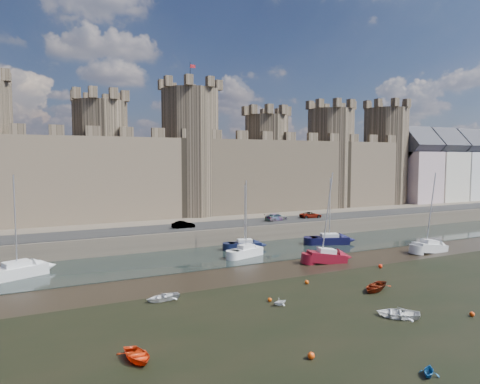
{
  "coord_description": "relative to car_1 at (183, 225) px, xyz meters",
  "views": [
    {
      "loc": [
        -24.45,
        -27.58,
        12.94
      ],
      "look_at": [
        -0.46,
        22.0,
        8.62
      ],
      "focal_mm": 32.0,
      "sensor_mm": 36.0,
      "label": 1
    }
  ],
  "objects": [
    {
      "name": "ground",
      "position": [
        4.52,
        -33.1,
        -3.06
      ],
      "size": [
        160.0,
        160.0,
        0.0
      ],
      "primitive_type": "plane",
      "color": "black",
      "rests_on": "ground"
    },
    {
      "name": "seaweed_patch",
      "position": [
        4.52,
        -39.1,
        -3.05
      ],
      "size": [
        70.0,
        34.0,
        0.01
      ],
      "primitive_type": "cube",
      "color": "black",
      "rests_on": "ground"
    },
    {
      "name": "water_channel",
      "position": [
        4.52,
        -9.1,
        -3.02
      ],
      "size": [
        160.0,
        12.0,
        0.08
      ],
      "primitive_type": "cube",
      "color": "black",
      "rests_on": "ground"
    },
    {
      "name": "quay",
      "position": [
        4.52,
        26.9,
        -1.81
      ],
      "size": [
        160.0,
        60.0,
        2.5
      ],
      "primitive_type": "cube",
      "color": "#4C443A",
      "rests_on": "ground"
    },
    {
      "name": "road",
      "position": [
        4.52,
        0.9,
        -0.51
      ],
      "size": [
        160.0,
        7.0,
        0.1
      ],
      "primitive_type": "cube",
      "color": "black",
      "rests_on": "quay"
    },
    {
      "name": "castle",
      "position": [
        3.88,
        14.9,
        8.61
      ],
      "size": [
        108.5,
        11.0,
        29.0
      ],
      "color": "#42382B",
      "rests_on": "quay"
    },
    {
      "name": "townhouses",
      "position": [
        76.02,
        12.9,
        7.53
      ],
      "size": [
        35.5,
        9.05,
        18.13
      ],
      "color": "#C6A9AF",
      "rests_on": "quay"
    },
    {
      "name": "car_1",
      "position": [
        0.0,
        0.0,
        0.0
      ],
      "size": [
        3.43,
        1.32,
        1.12
      ],
      "primitive_type": "imported",
      "rotation": [
        0.0,
        0.0,
        1.53
      ],
      "color": "gray",
      "rests_on": "quay"
    },
    {
      "name": "car_2",
      "position": [
        16.54,
        0.7,
        0.06
      ],
      "size": [
        4.58,
        2.69,
        1.25
      ],
      "primitive_type": "imported",
      "rotation": [
        0.0,
        0.0,
        1.81
      ],
      "color": "gray",
      "rests_on": "quay"
    },
    {
      "name": "car_3",
      "position": [
        23.62,
        0.81,
        -0.02
      ],
      "size": [
        4.08,
        2.23,
        1.08
      ],
      "primitive_type": "imported",
      "rotation": [
        0.0,
        0.0,
        1.46
      ],
      "color": "gray",
      "rests_on": "quay"
    },
    {
      "name": "sailboat_0",
      "position": [
        -21.89,
        -9.17,
        -2.21
      ],
      "size": [
        6.39,
        4.42,
        11.14
      ],
      "rotation": [
        0.0,
        0.0,
        0.39
      ],
      "color": "silver",
      "rests_on": "ground"
    },
    {
      "name": "sailboat_1",
      "position": [
        6.74,
        -7.1,
        -2.31
      ],
      "size": [
        4.87,
        2.84,
        9.17
      ],
      "rotation": [
        0.0,
        0.0,
        -0.24
      ],
      "color": "black",
      "rests_on": "ground"
    },
    {
      "name": "sailboat_2",
      "position": [
        4.91,
        -11.15,
        -2.25
      ],
      "size": [
        4.98,
        3.08,
        10.04
      ],
      "rotation": [
        0.0,
        0.0,
        0.3
      ],
      "color": "white",
      "rests_on": "ground"
    },
    {
      "name": "sailboat_3",
      "position": [
        19.97,
        -9.21,
        -2.28
      ],
      "size": [
        6.1,
        4.03,
        9.97
      ],
      "rotation": [
        0.0,
        0.0,
        -0.35
      ],
      "color": "black",
      "rests_on": "ground"
    },
    {
      "name": "sailboat_4",
      "position": [
        12.59,
        -18.25,
        -2.25
      ],
      "size": [
        5.13,
        2.9,
        11.29
      ],
      "rotation": [
        0.0,
        0.0,
        -0.22
      ],
      "color": "maroon",
      "rests_on": "ground"
    },
    {
      "name": "sailboat_5",
      "position": [
        29.15,
        -19.6,
        -2.28
      ],
      "size": [
        5.12,
        2.04,
        11.01
      ],
      "rotation": [
        0.0,
        0.0,
        0.01
      ],
      "color": "silver",
      "rests_on": "ground"
    },
    {
      "name": "dinghy_0",
      "position": [
        -14.34,
        -34.04,
        -2.75
      ],
      "size": [
        2.54,
        3.24,
        0.61
      ],
      "primitive_type": "imported",
      "rotation": [
        1.57,
        0.0,
        0.16
      ],
      "color": "red",
      "rests_on": "ground"
    },
    {
      "name": "dinghy_1",
      "position": [
        0.83,
        -43.56,
        -2.71
      ],
      "size": [
        1.76,
        1.71,
        0.7
      ],
      "primitive_type": "imported",
      "rotation": [
        1.57,
        0.0,
        2.18
      ],
      "color": "#165799",
      "rests_on": "ground"
    },
    {
      "name": "dinghy_2",
      "position": [
        6.44,
        -35.74,
        -2.71
      ],
      "size": [
        4.07,
        4.08,
        0.7
      ],
      "primitive_type": "imported",
      "rotation": [
        1.57,
        0.0,
        3.92
      ],
      "color": "white",
      "rests_on": "ground"
    },
    {
      "name": "dinghy_3",
      "position": [
        -0.78,
        -29.16,
        -2.71
      ],
      "size": [
        1.38,
        1.21,
        0.69
      ],
      "primitive_type": "imported",
      "rotation": [
        1.57,
        0.0,
        1.63
      ],
      "color": "white",
      "rests_on": "ground"
    },
    {
      "name": "dinghy_4",
      "position": [
        9.76,
        -29.61,
        -2.72
      ],
      "size": [
        3.92,
        3.37,
        0.68
      ],
      "primitive_type": "imported",
      "rotation": [
        1.57,
        0.0,
        5.08
      ],
      "color": "maroon",
      "rests_on": "ground"
    },
    {
      "name": "dinghy_6",
      "position": [
        -9.73,
        -23.43,
        -2.74
      ],
      "size": [
        3.06,
        2.19,
        0.63
      ],
      "primitive_type": "imported",
      "rotation": [
        1.57,
        0.0,
        4.71
      ],
      "color": "white",
      "rests_on": "ground"
    },
    {
      "name": "buoy_0",
      "position": [
        -1.05,
        -27.85,
        -2.87
      ],
      "size": [
        0.38,
        0.38,
        0.38
      ],
      "primitive_type": "sphere",
      "color": "#D24609",
      "rests_on": "ground"
    },
    {
      "name": "buoy_1",
      "position": [
        5.09,
        -24.79,
        -2.84
      ],
      "size": [
        0.44,
        0.44,
        0.44
      ],
      "primitive_type": "sphere",
      "color": "#EC4E0A",
      "rests_on": "ground"
    },
    {
      "name": "buoy_2",
      "position": [
        12.09,
        -38.25,
        -2.85
      ],
      "size": [
        0.41,
        0.41,
        0.41
      ],
      "primitive_type": "sphere",
      "color": "#E23C0A",
      "rests_on": "ground"
    },
    {
      "name": "buoy_3",
      "position": [
        16.63,
        -23.23,
        -2.82
      ],
      "size": [
        0.48,
        0.48,
        0.48
      ],
      "primitive_type": "sphere",
      "color": "red",
      "rests_on": "ground"
    },
    {
      "name": "buoy_4",
      "position": [
        -4.17,
        -38.68,
        -2.82
      ],
      "size": [
        0.47,
        0.47,
        0.47
      ],
      "primitive_type": "sphere",
      "color": "#E04009",
      "rests_on": "ground"
    }
  ]
}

